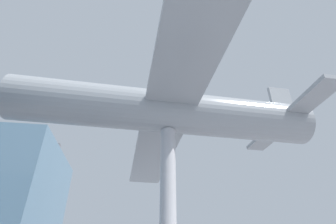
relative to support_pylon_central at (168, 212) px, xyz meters
The scene contains 2 objects.
support_pylon_central is the anchor object (origin of this frame).
suspended_airplane 4.15m from the support_pylon_central, 93.15° to the left, with size 20.57×14.44×2.92m.
Camera 1 is at (-9.60, 1.21, 1.39)m, focal length 28.00 mm.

